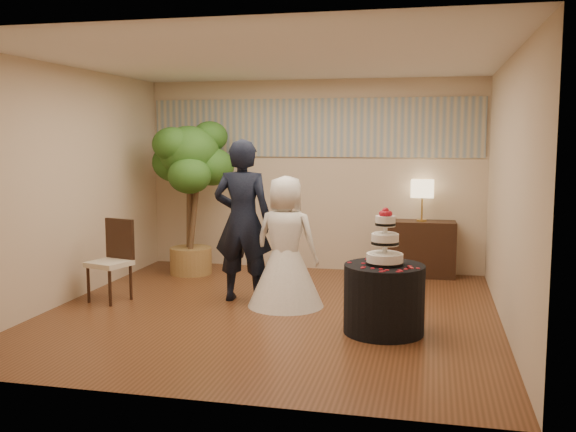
% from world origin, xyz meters
% --- Properties ---
extents(floor, '(5.00, 5.00, 0.00)m').
position_xyz_m(floor, '(0.00, 0.00, 0.00)').
color(floor, brown).
rests_on(floor, ground).
extents(ceiling, '(5.00, 5.00, 0.00)m').
position_xyz_m(ceiling, '(0.00, 0.00, 2.80)').
color(ceiling, white).
rests_on(ceiling, wall_back).
extents(wall_back, '(5.00, 0.06, 2.80)m').
position_xyz_m(wall_back, '(0.00, 2.50, 1.40)').
color(wall_back, beige).
rests_on(wall_back, ground).
extents(wall_front, '(5.00, 0.06, 2.80)m').
position_xyz_m(wall_front, '(0.00, -2.50, 1.40)').
color(wall_front, beige).
rests_on(wall_front, ground).
extents(wall_left, '(0.06, 5.00, 2.80)m').
position_xyz_m(wall_left, '(-2.50, 0.00, 1.40)').
color(wall_left, beige).
rests_on(wall_left, ground).
extents(wall_right, '(0.06, 5.00, 2.80)m').
position_xyz_m(wall_right, '(2.50, 0.00, 1.40)').
color(wall_right, beige).
rests_on(wall_right, ground).
extents(mural_border, '(4.90, 0.02, 0.85)m').
position_xyz_m(mural_border, '(0.00, 2.48, 2.10)').
color(mural_border, '#A3A69A').
rests_on(mural_border, wall_back).
extents(groom, '(0.72, 0.48, 1.95)m').
position_xyz_m(groom, '(-0.46, 0.42, 0.97)').
color(groom, black).
rests_on(groom, floor).
extents(bride, '(0.98, 0.98, 1.53)m').
position_xyz_m(bride, '(0.10, 0.30, 0.77)').
color(bride, white).
rests_on(bride, floor).
extents(cake_table, '(1.00, 1.00, 0.70)m').
position_xyz_m(cake_table, '(1.29, -0.49, 0.35)').
color(cake_table, black).
rests_on(cake_table, floor).
extents(wedding_cake, '(0.37, 0.37, 0.58)m').
position_xyz_m(wedding_cake, '(1.29, -0.49, 0.99)').
color(wedding_cake, white).
rests_on(wedding_cake, cake_table).
extents(console, '(0.97, 0.46, 0.79)m').
position_xyz_m(console, '(1.60, 2.29, 0.40)').
color(console, black).
rests_on(console, floor).
extents(table_lamp, '(0.31, 0.31, 0.58)m').
position_xyz_m(table_lamp, '(1.60, 2.29, 1.08)').
color(table_lamp, beige).
rests_on(table_lamp, console).
extents(ficus_tree, '(1.22, 1.22, 2.24)m').
position_xyz_m(ficus_tree, '(-1.64, 1.73, 1.12)').
color(ficus_tree, '#2E5E1D').
rests_on(ficus_tree, floor).
extents(side_chair, '(0.56, 0.58, 0.98)m').
position_xyz_m(side_chair, '(-2.02, 0.04, 0.49)').
color(side_chair, black).
rests_on(side_chair, floor).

